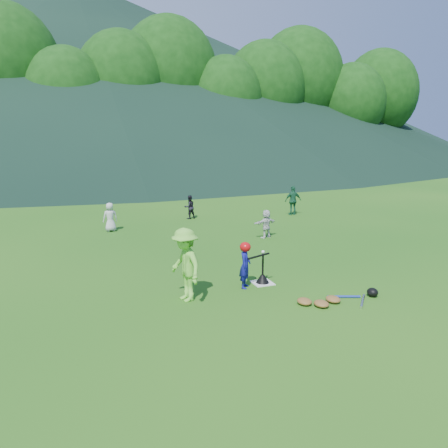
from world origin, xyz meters
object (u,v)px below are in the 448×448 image
(batter_child, at_px, (245,266))
(fielder_b, at_px, (189,207))
(fielder_d, at_px, (266,224))
(batting_tee, at_px, (263,278))
(equipment_pile, at_px, (333,299))
(home_plate, at_px, (262,283))
(fielder_c, at_px, (293,201))
(adult_coach, at_px, (185,265))
(fielder_a, at_px, (110,217))

(batter_child, distance_m, fielder_b, 8.33)
(fielder_d, xyz_separation_m, batting_tee, (-2.05, -4.06, -0.34))
(equipment_pile, bearing_deg, batting_tee, 118.36)
(fielder_d, distance_m, equipment_pile, 5.75)
(fielder_b, bearing_deg, home_plate, 71.98)
(equipment_pile, bearing_deg, fielder_c, 65.43)
(batter_child, bearing_deg, batting_tee, -43.46)
(batting_tee, bearing_deg, adult_coach, -168.70)
(fielder_b, bearing_deg, fielder_a, 8.21)
(batter_child, height_order, adult_coach, adult_coach)
(fielder_a, distance_m, batting_tee, 7.34)
(batter_child, distance_m, equipment_pile, 2.00)
(home_plate, height_order, fielder_a, fielder_a)
(home_plate, xyz_separation_m, fielder_a, (-2.62, 6.85, 0.50))
(home_plate, distance_m, batter_child, 0.70)
(home_plate, distance_m, fielder_b, 8.18)
(adult_coach, xyz_separation_m, equipment_pile, (2.74, -1.17, -0.68))
(fielder_d, xyz_separation_m, equipment_pile, (-1.22, -5.61, -0.40))
(home_plate, xyz_separation_m, fielder_c, (4.96, 7.47, 0.60))
(fielder_b, xyz_separation_m, equipment_pile, (0.21, -9.69, -0.41))
(fielder_a, bearing_deg, fielder_d, 143.66)
(fielder_d, bearing_deg, home_plate, 48.09)
(fielder_b, distance_m, fielder_c, 4.39)
(batting_tee, distance_m, equipment_pile, 1.76)
(fielder_a, xyz_separation_m, fielder_c, (7.58, 0.63, 0.10))
(fielder_b, bearing_deg, adult_coach, 59.84)
(batting_tee, xyz_separation_m, equipment_pile, (0.84, -1.55, -0.06))
(batter_child, relative_size, adult_coach, 0.67)
(fielder_a, xyz_separation_m, batting_tee, (2.62, -6.85, -0.38))
(home_plate, relative_size, fielder_c, 0.37)
(equipment_pile, bearing_deg, fielder_d, 77.75)
(batter_child, distance_m, adult_coach, 1.47)
(fielder_a, relative_size, batting_tee, 1.49)
(batter_child, bearing_deg, fielder_a, 50.83)
(fielder_a, bearing_deg, fielder_b, -163.65)
(adult_coach, bearing_deg, fielder_d, 125.36)
(batting_tee, bearing_deg, fielder_d, 63.14)
(batter_child, height_order, fielder_d, batter_child)
(fielder_a, distance_m, equipment_pile, 9.09)
(fielder_a, bearing_deg, fielder_c, 179.25)
(batter_child, relative_size, batting_tee, 1.47)
(home_plate, relative_size, equipment_pile, 0.25)
(fielder_a, height_order, fielder_d, fielder_a)
(fielder_d, distance_m, batting_tee, 4.56)
(batter_child, xyz_separation_m, adult_coach, (-1.42, -0.27, 0.25))
(fielder_a, height_order, batting_tee, fielder_a)
(equipment_pile, bearing_deg, adult_coach, 156.93)
(batter_child, distance_m, fielder_c, 9.33)
(home_plate, height_order, fielder_b, fielder_b)
(fielder_c, xyz_separation_m, equipment_pile, (-4.12, -9.02, -0.54))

